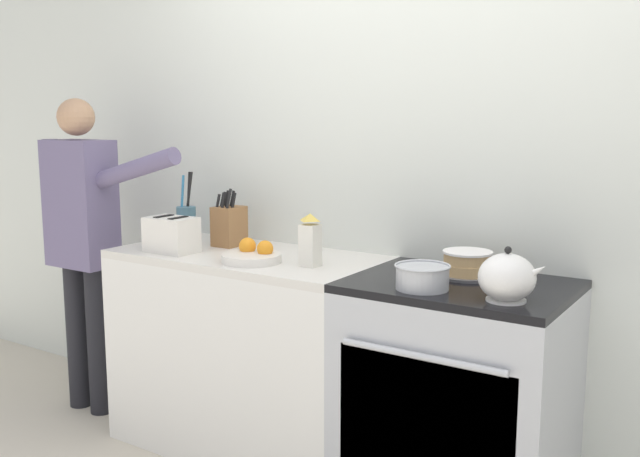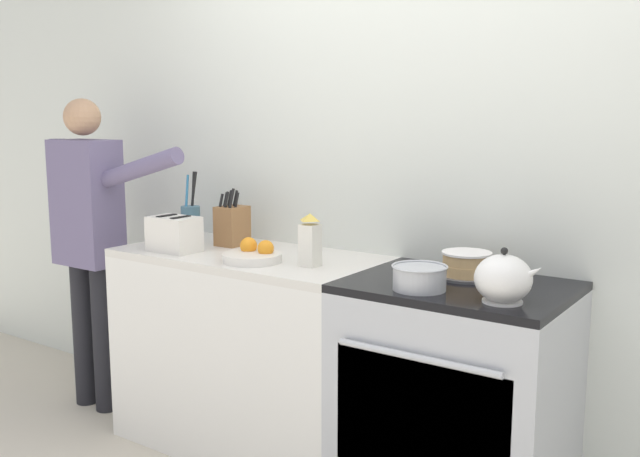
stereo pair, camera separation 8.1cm
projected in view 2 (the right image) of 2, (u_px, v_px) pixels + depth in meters
name	position (u px, v px, depth m)	size (l,w,h in m)	color
wall_back	(426.00, 163.00, 2.93)	(8.00, 0.04, 2.60)	silver
counter_cabinet	(250.00, 350.00, 3.20)	(1.20, 0.60, 0.89)	white
stove_range	(454.00, 401.00, 2.64)	(0.79, 0.63, 0.89)	#B7BABF
layer_cake	(466.00, 266.00, 2.65)	(0.23, 0.23, 0.10)	#4C4C51
tea_kettle	(504.00, 279.00, 2.29)	(0.23, 0.19, 0.18)	white
mixing_bowl	(419.00, 277.00, 2.47)	(0.20, 0.20, 0.09)	#B7BABF
knife_block	(232.00, 225.00, 3.30)	(0.11, 0.14, 0.27)	olive
utensil_crock	(191.00, 221.00, 3.48)	(0.09, 0.09, 0.33)	#477084
fruit_bowl	(253.00, 255.00, 2.95)	(0.25, 0.25, 0.09)	silver
toaster	(174.00, 234.00, 3.16)	(0.24, 0.15, 0.16)	silver
milk_carton	(310.00, 241.00, 2.84)	(0.07, 0.07, 0.21)	white
person_baker	(89.00, 228.00, 3.55)	(0.91, 0.20, 1.57)	black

